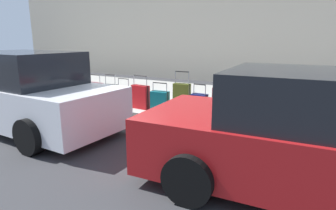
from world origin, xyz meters
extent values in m
plane|color=#333335|center=(0.00, 0.00, 0.00)|extent=(40.00, 40.00, 0.00)
cube|color=#9E9B93|center=(0.00, -2.50, 0.07)|extent=(18.00, 5.00, 0.14)
cube|color=#9EA0A8|center=(-3.99, -0.53, 0.47)|extent=(0.39, 0.23, 0.66)
cube|color=black|center=(-3.99, -0.53, 0.47)|extent=(0.39, 0.05, 0.68)
cylinder|color=gray|center=(-4.15, -0.52, 0.92)|extent=(0.02, 0.02, 0.24)
cylinder|color=gray|center=(-3.83, -0.53, 0.92)|extent=(0.02, 0.02, 0.24)
cylinder|color=black|center=(-3.99, -0.53, 1.04)|extent=(0.32, 0.03, 0.02)
cylinder|color=black|center=(-4.15, -0.52, 0.16)|extent=(0.04, 0.02, 0.04)
cylinder|color=black|center=(-3.82, -0.53, 0.16)|extent=(0.04, 0.02, 0.04)
cube|color=black|center=(-3.46, -0.49, 0.41)|extent=(0.44, 0.29, 0.54)
cube|color=black|center=(-3.46, -0.49, 0.41)|extent=(0.43, 0.08, 0.55)
cylinder|color=gray|center=(-3.64, -0.47, 0.82)|extent=(0.02, 0.02, 0.27)
cylinder|color=gray|center=(-3.28, -0.50, 0.82)|extent=(0.02, 0.02, 0.27)
cylinder|color=black|center=(-3.46, -0.49, 0.95)|extent=(0.36, 0.05, 0.02)
cylinder|color=black|center=(-3.64, -0.47, 0.16)|extent=(0.05, 0.02, 0.04)
cylinder|color=black|center=(-3.27, -0.50, 0.16)|extent=(0.05, 0.02, 0.04)
cube|color=maroon|center=(-2.95, -0.54, 0.51)|extent=(0.36, 0.26, 0.73)
cube|color=black|center=(-2.95, -0.54, 0.51)|extent=(0.35, 0.07, 0.74)
cylinder|color=gray|center=(-3.09, -0.56, 0.89)|extent=(0.02, 0.02, 0.04)
cylinder|color=gray|center=(-2.81, -0.53, 0.89)|extent=(0.02, 0.02, 0.04)
cylinder|color=black|center=(-2.95, -0.54, 0.91)|extent=(0.28, 0.05, 0.02)
cylinder|color=black|center=(-3.09, -0.56, 0.16)|extent=(0.05, 0.02, 0.04)
cylinder|color=black|center=(-2.80, -0.53, 0.16)|extent=(0.05, 0.02, 0.04)
cube|color=navy|center=(-2.47, -0.45, 0.41)|extent=(0.37, 0.24, 0.54)
cube|color=black|center=(-2.47, -0.45, 0.41)|extent=(0.37, 0.06, 0.55)
cylinder|color=gray|center=(-2.61, -0.44, 0.80)|extent=(0.02, 0.02, 0.23)
cylinder|color=gray|center=(-2.32, -0.46, 0.80)|extent=(0.02, 0.02, 0.23)
cylinder|color=black|center=(-2.47, -0.45, 0.91)|extent=(0.30, 0.04, 0.02)
cylinder|color=black|center=(-2.62, -0.44, 0.16)|extent=(0.05, 0.02, 0.04)
cylinder|color=black|center=(-2.31, -0.46, 0.16)|extent=(0.05, 0.02, 0.04)
cube|color=#59601E|center=(-1.95, -0.56, 0.51)|extent=(0.42, 0.22, 0.74)
cube|color=black|center=(-1.95, -0.56, 0.51)|extent=(0.42, 0.06, 0.75)
cylinder|color=gray|center=(-2.13, -0.57, 1.02)|extent=(0.02, 0.02, 0.29)
cylinder|color=gray|center=(-1.78, -0.55, 1.02)|extent=(0.02, 0.02, 0.29)
cylinder|color=black|center=(-1.95, -0.56, 1.17)|extent=(0.35, 0.05, 0.02)
cylinder|color=black|center=(-2.13, -0.57, 0.16)|extent=(0.05, 0.02, 0.04)
cylinder|color=black|center=(-1.77, -0.55, 0.16)|extent=(0.05, 0.02, 0.04)
cube|color=#0F606B|center=(-1.39, -0.44, 0.40)|extent=(0.46, 0.27, 0.51)
cube|color=black|center=(-1.39, -0.44, 0.40)|extent=(0.46, 0.07, 0.52)
cylinder|color=gray|center=(-1.59, -0.45, 0.76)|extent=(0.02, 0.02, 0.21)
cylinder|color=gray|center=(-1.20, -0.43, 0.76)|extent=(0.02, 0.02, 0.21)
cylinder|color=black|center=(-1.39, -0.44, 0.87)|extent=(0.39, 0.05, 0.02)
cylinder|color=black|center=(-1.59, -0.45, 0.16)|extent=(0.05, 0.02, 0.04)
cylinder|color=black|center=(-1.20, -0.42, 0.16)|extent=(0.05, 0.02, 0.04)
cube|color=red|center=(-0.80, -0.45, 0.45)|extent=(0.50, 0.23, 0.62)
cube|color=black|center=(-0.80, -0.45, 0.45)|extent=(0.50, 0.07, 0.63)
cylinder|color=gray|center=(-1.01, -0.43, 0.88)|extent=(0.02, 0.02, 0.26)
cylinder|color=gray|center=(-0.58, -0.46, 0.88)|extent=(0.02, 0.02, 0.26)
cylinder|color=black|center=(-0.80, -0.45, 1.01)|extent=(0.43, 0.06, 0.02)
cylinder|color=black|center=(-1.02, -0.43, 0.16)|extent=(0.05, 0.02, 0.04)
cylinder|color=black|center=(-0.58, -0.46, 0.16)|extent=(0.05, 0.02, 0.04)
cube|color=#9EA0A8|center=(-0.22, -0.49, 0.39)|extent=(0.43, 0.24, 0.51)
cube|color=black|center=(-0.22, -0.49, 0.39)|extent=(0.42, 0.06, 0.52)
cylinder|color=gray|center=(-0.39, -0.48, 0.77)|extent=(0.02, 0.02, 0.24)
cylinder|color=gray|center=(-0.04, -0.50, 0.77)|extent=(0.02, 0.02, 0.24)
cylinder|color=black|center=(-0.22, -0.49, 0.89)|extent=(0.36, 0.04, 0.02)
cylinder|color=black|center=(-0.40, -0.48, 0.16)|extent=(0.05, 0.02, 0.04)
cylinder|color=black|center=(-0.03, -0.50, 0.16)|extent=(0.05, 0.02, 0.04)
cube|color=black|center=(0.31, -0.57, 0.41)|extent=(0.39, 0.21, 0.54)
cube|color=black|center=(0.31, -0.57, 0.41)|extent=(0.39, 0.06, 0.55)
cylinder|color=gray|center=(0.15, -0.58, 0.82)|extent=(0.02, 0.02, 0.28)
cylinder|color=gray|center=(0.47, -0.55, 0.82)|extent=(0.02, 0.02, 0.28)
cylinder|color=black|center=(0.31, -0.57, 0.96)|extent=(0.32, 0.05, 0.02)
cylinder|color=black|center=(0.15, -0.58, 0.16)|extent=(0.05, 0.02, 0.04)
cylinder|color=black|center=(0.48, -0.55, 0.16)|extent=(0.05, 0.02, 0.04)
cube|color=maroon|center=(0.88, -0.55, 0.41)|extent=(0.52, 0.26, 0.54)
cube|color=black|center=(0.88, -0.55, 0.41)|extent=(0.51, 0.09, 0.55)
cylinder|color=gray|center=(0.66, -0.53, 0.80)|extent=(0.02, 0.02, 0.24)
cylinder|color=gray|center=(1.10, -0.57, 0.80)|extent=(0.02, 0.02, 0.24)
cylinder|color=black|center=(0.88, -0.55, 0.92)|extent=(0.44, 0.07, 0.02)
cylinder|color=black|center=(0.66, -0.53, 0.16)|extent=(0.05, 0.02, 0.04)
cylinder|color=black|center=(1.10, -0.57, 0.16)|extent=(0.05, 0.02, 0.04)
cylinder|color=red|center=(1.76, -0.52, 0.45)|extent=(0.20, 0.20, 0.62)
sphere|color=red|center=(1.76, -0.52, 0.81)|extent=(0.21, 0.21, 0.21)
cylinder|color=red|center=(1.91, -0.52, 0.48)|extent=(0.09, 0.10, 0.09)
cylinder|color=red|center=(1.61, -0.52, 0.48)|extent=(0.09, 0.10, 0.09)
cylinder|color=brown|center=(2.37, -0.37, 0.53)|extent=(0.12, 0.12, 0.78)
cylinder|color=slate|center=(-4.80, -0.77, 0.67)|extent=(0.05, 0.05, 1.05)
cube|color=#1E2328|center=(-4.80, -0.77, 1.30)|extent=(0.12, 0.09, 0.22)
cube|color=#AD1619|center=(-5.08, 1.79, 0.56)|extent=(4.72, 2.04, 0.77)
cube|color=black|center=(-5.08, 1.79, 1.26)|extent=(2.49, 1.79, 0.63)
cylinder|color=black|center=(-3.69, 2.77, 0.32)|extent=(0.65, 0.25, 0.64)
cylinder|color=black|center=(-3.60, 0.93, 0.32)|extent=(0.65, 0.25, 0.64)
cube|color=silver|center=(0.68, 1.79, 0.59)|extent=(4.54, 1.92, 0.83)
cube|color=black|center=(0.68, 1.79, 1.34)|extent=(2.39, 1.70, 0.68)
cylinder|color=black|center=(2.03, 0.85, 0.32)|extent=(0.65, 0.24, 0.64)
cylinder|color=black|center=(-0.67, 2.72, 0.32)|extent=(0.65, 0.24, 0.64)
cylinder|color=black|center=(-0.74, 0.96, 0.32)|extent=(0.65, 0.24, 0.64)
camera|label=1|loc=(-4.96, 5.56, 1.95)|focal=30.18mm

